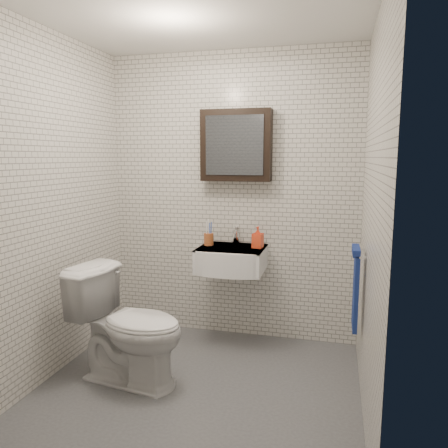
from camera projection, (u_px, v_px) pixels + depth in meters
The scene contains 9 objects.
ground at pixel (199, 386), 3.08m from camera, with size 2.20×2.00×0.01m, color #4C4E54.
room_shell at pixel (197, 178), 2.85m from camera, with size 2.22×2.02×2.51m.
washbasin at pixel (231, 259), 3.65m from camera, with size 0.55×0.50×0.20m.
faucet at pixel (236, 236), 3.81m from camera, with size 0.06×0.20×0.15m.
mirror_cabinet at pixel (236, 146), 3.69m from camera, with size 0.60×0.15×0.60m.
towel_rail at pixel (356, 284), 3.04m from camera, with size 0.09×0.30×0.58m.
toothbrush_cup at pixel (209, 239), 3.76m from camera, with size 0.11×0.11×0.23m.
soap_bottle at pixel (258, 237), 3.64m from camera, with size 0.08×0.08×0.18m, color orange.
toilet at pixel (129, 326), 3.10m from camera, with size 0.47×0.82×0.83m, color white.
Camera 1 is at (0.89, -2.73, 1.61)m, focal length 35.00 mm.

